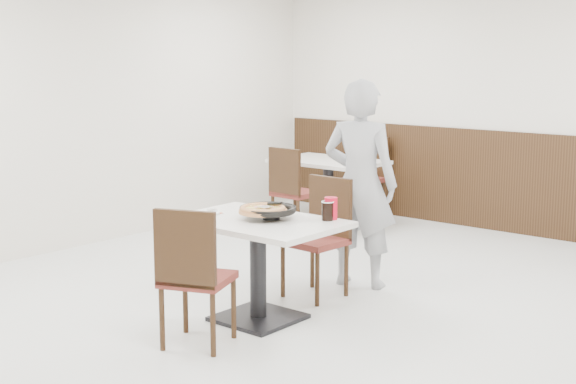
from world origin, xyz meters
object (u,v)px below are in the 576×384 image
Objects in this scene: chair_far at (315,239)px; red_cup at (331,208)px; main_table at (258,270)px; side_plate at (209,213)px; pizza_pan at (268,213)px; bg_chair_left_near at (296,191)px; cola_glass at (327,211)px; chair_near at (198,275)px; bg_chair_left_far at (364,178)px; diner_person at (360,184)px; pizza at (263,211)px; bg_table_left at (328,193)px.

chair_far is 0.68m from red_cup.
main_table is 0.57m from side_plate.
side_plate is (-0.46, -0.15, -0.03)m from pizza_pan.
bg_chair_left_near is (-1.15, 2.44, -0.28)m from side_plate.
main_table is at bearing -144.04° from cola_glass.
cola_glass is (0.82, 0.37, 0.06)m from side_plate.
side_plate is at bearing -152.81° from red_cup.
chair_near and bg_chair_left_far have the same top height.
diner_person is at bearing 70.00° from side_plate.
chair_near is 2.73× the size of pizza.
bg_chair_left_near is (0.02, -0.59, 0.10)m from bg_table_left.
bg_chair_left_far is (-1.55, 3.60, 0.10)m from main_table.
bg_chair_left_far reaches higher than pizza.
red_cup is 0.13× the size of bg_table_left.
cola_glass is at bearing -53.13° from bg_table_left.
chair_near is 0.76m from side_plate.
bg_table_left is at bearing 119.44° from pizza_pan.
chair_far is at bearing 117.40° from bg_chair_left_far.
diner_person reaches higher than pizza.
bg_chair_left_far is (-1.51, 2.89, 0.00)m from chair_far.
bg_table_left is at bearing -61.25° from diner_person.
side_plate is at bearing -166.74° from pizza.
pizza_pan reaches higher than side_plate.
bg_chair_left_near is (-1.61, 2.29, -0.32)m from pizza_pan.
side_plate is at bearing -68.87° from bg_table_left.
diner_person is (-0.35, 0.87, 0.03)m from red_cup.
bg_table_left is (-1.62, 3.58, -0.10)m from chair_near.
cola_glass reaches higher than main_table.
bg_table_left is at bearing 111.13° from side_plate.
pizza_pan is 3.89m from bg_chair_left_far.
red_cup is at bearing -52.71° from bg_table_left.
pizza_pan is at bearing -142.91° from red_cup.
chair_far is 5.57× the size of side_plate.
bg_chair_left_far is (0.04, 0.65, 0.10)m from bg_table_left.
main_table is 3.45× the size of pizza.
chair_far is at bearing 95.17° from pizza.
chair_near is 1.34m from chair_far.
pizza_pan is at bearing 59.11° from main_table.
bg_chair_left_near is (-1.97, 2.02, -0.35)m from red_cup.
main_table is at bearing -61.71° from bg_table_left.
bg_chair_left_near is 1.25m from bg_chair_left_far.
diner_person reaches higher than bg_chair_left_far.
pizza is 0.29× the size of bg_table_left.
pizza is 0.20× the size of diner_person.
chair_far and bg_chair_left_far have the same top height.
pizza_pan is 2.46× the size of cola_glass.
bg_table_left is at bearing 126.87° from cola_glass.
bg_table_left is at bearing 118.89° from pizza.
red_cup is at bearing 40.15° from pizza.
bg_chair_left_far is (-1.95, 3.31, -0.34)m from cola_glass.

